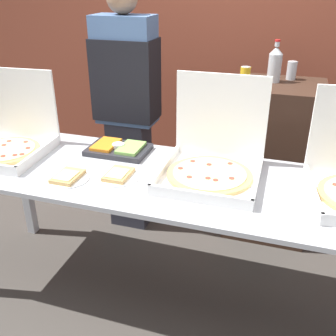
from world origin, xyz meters
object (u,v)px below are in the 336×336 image
soda_bottle (275,64)px  soda_can_colored (245,76)px  soda_can_silver (292,70)px  paper_plate_front_center (118,175)px  veggie_tray (118,149)px  paper_plate_front_left (68,177)px  person_server_vest (127,101)px  pizza_box_near_left (9,139)px  pizza_box_near_right (212,160)px

soda_bottle → soda_can_colored: (-0.17, -0.17, -0.06)m
soda_can_silver → paper_plate_front_center: bearing=-123.2°
veggie_tray → soda_can_colored: size_ratio=2.85×
paper_plate_front_center → soda_can_colored: bearing=61.4°
paper_plate_front_left → soda_can_colored: soda_can_colored is taller
paper_plate_front_left → soda_can_silver: 1.68m
veggie_tray → soda_can_colored: soda_can_colored is taller
paper_plate_front_center → person_server_vest: person_server_vest is taller
soda_bottle → person_server_vest: 1.03m
pizza_box_near_left → veggie_tray: 0.64m
veggie_tray → pizza_box_near_left: bearing=-162.8°
soda_bottle → soda_can_colored: soda_bottle is taller
soda_bottle → paper_plate_front_left: bearing=-127.5°
pizza_box_near_right → soda_bottle: bearing=76.0°
soda_bottle → veggie_tray: bearing=-135.5°
soda_can_silver → soda_can_colored: same height
soda_bottle → soda_can_silver: bearing=43.9°
veggie_tray → paper_plate_front_center: bearing=-65.8°
pizza_box_near_right → paper_plate_front_left: bearing=-158.9°
paper_plate_front_left → soda_bottle: 1.54m
soda_can_silver → person_server_vest: person_server_vest is taller
paper_plate_front_left → soda_can_colored: 1.30m
pizza_box_near_right → soda_bottle: soda_bottle is taller
pizza_box_near_right → pizza_box_near_left: bearing=-177.3°
paper_plate_front_center → veggie_tray: bearing=114.2°
paper_plate_front_center → paper_plate_front_left: size_ratio=1.05×
pizza_box_near_left → paper_plate_front_left: bearing=-26.4°
soda_bottle → soda_can_silver: 0.16m
pizza_box_near_right → pizza_box_near_left: (-1.20, -0.07, -0.00)m
paper_plate_front_center → paper_plate_front_left: bearing=-157.3°
pizza_box_near_right → paper_plate_front_center: bearing=-159.4°
pizza_box_near_left → soda_can_silver: bearing=31.2°
paper_plate_front_center → soda_bottle: size_ratio=0.84×
veggie_tray → soda_can_colored: (0.63, 0.62, 0.34)m
pizza_box_near_left → paper_plate_front_center: pizza_box_near_left is taller
soda_bottle → soda_can_colored: 0.25m
veggie_tray → soda_can_silver: bearing=44.4°
soda_bottle → soda_can_silver: (0.11, 0.11, -0.06)m
pizza_box_near_right → person_server_vest: person_server_vest is taller
veggie_tray → pizza_box_near_right: bearing=-11.4°
pizza_box_near_right → veggie_tray: bearing=167.9°
paper_plate_front_left → veggie_tray: size_ratio=0.62×
soda_can_silver → pizza_box_near_right: bearing=-107.7°
veggie_tray → paper_plate_front_left: bearing=-105.1°
paper_plate_front_left → pizza_box_near_right: bearing=21.8°
paper_plate_front_center → veggie_tray: (-0.13, 0.30, 0.01)m
pizza_box_near_left → paper_plate_front_left: (0.51, -0.21, -0.07)m
pizza_box_near_right → soda_can_colored: 0.79m
veggie_tray → soda_bottle: size_ratio=1.29×
paper_plate_front_center → pizza_box_near_left: bearing=171.9°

